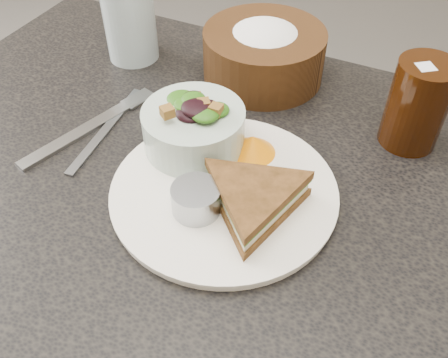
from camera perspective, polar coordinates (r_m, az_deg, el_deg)
dining_table at (r=0.97m, az=-1.32°, el=-15.31°), size 1.00×0.70×0.75m
dinner_plate at (r=0.63m, az=0.00°, el=-1.52°), size 0.28×0.28×0.01m
sandwich at (r=0.59m, az=3.42°, el=-2.33°), size 0.22×0.22×0.04m
salad_bowl at (r=0.67m, az=-3.50°, el=6.48°), size 0.17×0.17×0.08m
dressing_ramekin at (r=0.59m, az=-3.21°, el=-2.36°), size 0.06×0.06×0.04m
orange_wedge at (r=0.67m, az=3.28°, el=3.93°), size 0.09×0.09×0.03m
fork at (r=0.76m, az=-15.79°, el=5.32°), size 0.08×0.21×0.01m
knife at (r=0.75m, az=-13.29°, el=5.58°), size 0.03×0.21×0.00m
bread_basket at (r=0.82m, az=4.61°, el=14.84°), size 0.24×0.24×0.11m
cola_glass at (r=0.72m, az=21.36°, el=8.32°), size 0.10×0.10×0.14m
water_glass at (r=0.88m, az=-10.72°, el=17.25°), size 0.09×0.09×0.13m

